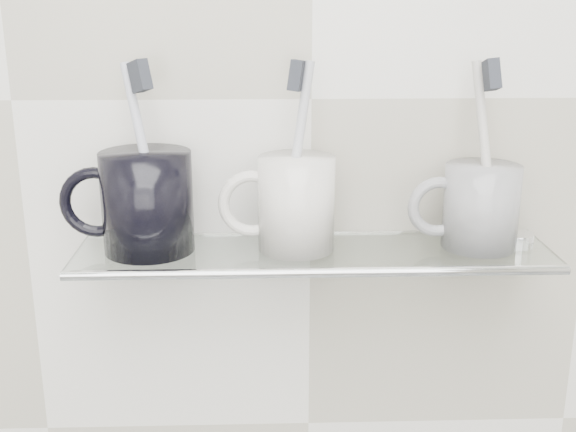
{
  "coord_description": "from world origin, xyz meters",
  "views": [
    {
      "loc": [
        -0.05,
        0.32,
        1.36
      ],
      "look_at": [
        -0.03,
        1.04,
        1.14
      ],
      "focal_mm": 45.0,
      "sensor_mm": 36.0,
      "label": 1
    }
  ],
  "objects_px": {
    "mug_center": "(296,203)",
    "mug_right": "(481,206)",
    "mug_left": "(147,202)",
    "shelf_glass": "(314,253)"
  },
  "relations": [
    {
      "from": "mug_center",
      "to": "mug_right",
      "type": "xyz_separation_m",
      "value": [
        0.19,
        0.0,
        -0.01
      ]
    },
    {
      "from": "mug_left",
      "to": "mug_right",
      "type": "distance_m",
      "value": 0.35
    },
    {
      "from": "mug_right",
      "to": "mug_left",
      "type": "bearing_deg",
      "value": 160.26
    },
    {
      "from": "mug_center",
      "to": "mug_right",
      "type": "distance_m",
      "value": 0.19
    },
    {
      "from": "mug_left",
      "to": "mug_center",
      "type": "height_order",
      "value": "mug_left"
    },
    {
      "from": "shelf_glass",
      "to": "mug_right",
      "type": "distance_m",
      "value": 0.18
    },
    {
      "from": "mug_left",
      "to": "mug_right",
      "type": "height_order",
      "value": "mug_left"
    },
    {
      "from": "mug_center",
      "to": "mug_right",
      "type": "bearing_deg",
      "value": 23.73
    },
    {
      "from": "mug_center",
      "to": "mug_right",
      "type": "relative_size",
      "value": 1.12
    },
    {
      "from": "shelf_glass",
      "to": "mug_left",
      "type": "xyz_separation_m",
      "value": [
        -0.17,
        0.0,
        0.06
      ]
    }
  ]
}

